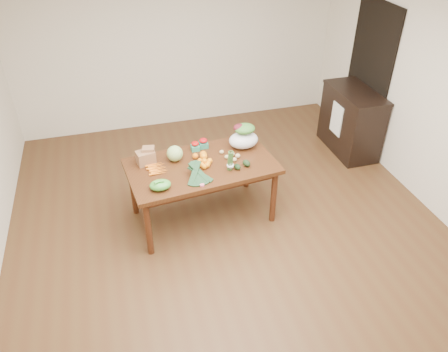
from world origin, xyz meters
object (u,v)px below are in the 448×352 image
object	(u,v)px
cabinet	(351,121)
asparagus_bundle	(230,161)
paper_bag	(146,156)
kale_bunch	(199,174)
dining_table	(202,191)
salad_bag	(244,137)
cabbage	(175,154)
mandarin_cluster	(204,162)

from	to	relation	value
cabinet	asparagus_bundle	bearing A→B (deg)	-152.27
paper_bag	kale_bunch	bearing A→B (deg)	-44.72
dining_table	paper_bag	distance (m)	0.78
salad_bag	kale_bunch	bearing A→B (deg)	-141.57
dining_table	paper_bag	world-z (taller)	paper_bag
cabinet	kale_bunch	xyz separation A→B (m)	(-2.56, -1.24, 0.36)
dining_table	cabbage	bearing A→B (deg)	142.25
paper_bag	cabbage	xyz separation A→B (m)	(0.32, -0.02, -0.00)
paper_bag	kale_bunch	distance (m)	0.69
paper_bag	cabbage	distance (m)	0.33
cabinet	mandarin_cluster	size ratio (longest dim) A/B	5.67
cabbage	mandarin_cluster	bearing A→B (deg)	-34.28
cabinet	cabbage	distance (m)	2.86
mandarin_cluster	asparagus_bundle	distance (m)	0.31
cabbage	salad_bag	bearing A→B (deg)	4.50
cabinet	dining_table	bearing A→B (deg)	-158.95
kale_bunch	dining_table	bearing A→B (deg)	65.57
cabbage	mandarin_cluster	xyz separation A→B (m)	(0.29, -0.20, -0.04)
paper_bag	kale_bunch	xyz separation A→B (m)	(0.49, -0.49, -0.01)
cabinet	salad_bag	distance (m)	2.06
kale_bunch	salad_bag	distance (m)	0.85
cabbage	kale_bunch	size ratio (longest dim) A/B	0.46
dining_table	paper_bag	bearing A→B (deg)	156.15
dining_table	cabinet	world-z (taller)	cabinet
kale_bunch	salad_bag	world-z (taller)	salad_bag
cabbage	mandarin_cluster	distance (m)	0.36
mandarin_cluster	kale_bunch	distance (m)	0.29
cabinet	cabbage	bearing A→B (deg)	-164.01
salad_bag	paper_bag	bearing A→B (deg)	-177.98
cabinet	kale_bunch	distance (m)	2.87
paper_bag	asparagus_bundle	distance (m)	0.95
kale_bunch	cabbage	bearing A→B (deg)	103.86
cabbage	kale_bunch	distance (m)	0.49
cabinet	cabbage	world-z (taller)	cabinet
cabbage	asparagus_bundle	distance (m)	0.66
cabinet	kale_bunch	world-z (taller)	cabinet
cabbage	kale_bunch	xyz separation A→B (m)	(0.17, -0.46, -0.01)
cabbage	asparagus_bundle	world-z (taller)	asparagus_bundle
dining_table	cabbage	size ratio (longest dim) A/B	9.02
cabbage	kale_bunch	world-z (taller)	cabbage
mandarin_cluster	asparagus_bundle	xyz separation A→B (m)	(0.25, -0.16, 0.08)
cabinet	kale_bunch	bearing A→B (deg)	-154.04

